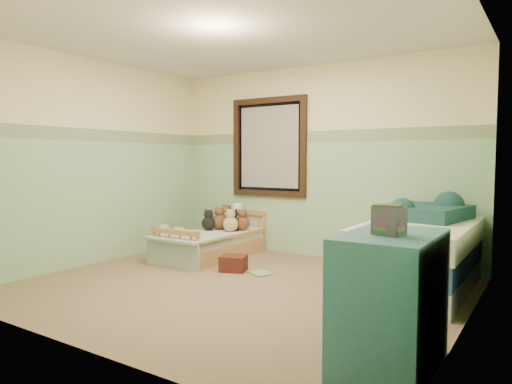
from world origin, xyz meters
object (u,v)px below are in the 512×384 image
Objects in this scene: toddler_bed_frame at (213,249)px; plush_floor_cream at (165,242)px; dresser at (390,301)px; floor_book at (260,273)px; twin_bed_frame at (420,277)px; red_pillow at (234,263)px; plush_floor_tan at (179,247)px.

toddler_bed_frame is 6.14× the size of plush_floor_cream.
floor_book is (-1.91, 1.51, -0.40)m from dresser.
red_pillow is (-1.97, -0.44, -0.02)m from twin_bed_frame.
twin_bed_frame is 7.28× the size of floor_book.
red_pillow is 1.14× the size of floor_book.
floor_book is (1.05, -0.47, -0.09)m from toddler_bed_frame.
toddler_bed_frame reaches higher than red_pillow.
dresser is at bearing -81.69° from twin_bed_frame.
red_pillow is at bearing -35.77° from toddler_bed_frame.
red_pillow is at bearing -16.74° from plush_floor_cream.
plush_floor_cream reaches higher than red_pillow.
plush_floor_cream is at bearing 156.29° from plush_floor_tan.
dresser is at bearing -12.38° from floor_book.
plush_floor_cream is 0.94× the size of plush_floor_tan.
twin_bed_frame is 2.18× the size of dresser.
twin_bed_frame is 1.96m from dresser.
twin_bed_frame reaches higher than toddler_bed_frame.
floor_book is (1.41, -0.22, -0.12)m from plush_floor_tan.
red_pillow is (-2.25, 1.48, -0.33)m from dresser.
floor_book is at bearing -12.79° from plush_floor_cream.
plush_floor_cream is 1.92m from floor_book.
twin_bed_frame is at bearing 12.67° from red_pillow.
toddler_bed_frame is 1.82× the size of dresser.
toddler_bed_frame is at bearing 3.43° from plush_floor_cream.
dresser reaches higher than plush_floor_cream.
toddler_bed_frame is at bearing 144.23° from red_pillow.
plush_floor_tan is 3.05m from twin_bed_frame.
dresser is 2.93× the size of red_pillow.
twin_bed_frame is (3.50, -0.02, -0.01)m from plush_floor_cream.
plush_floor_cream is 0.87× the size of red_pillow.
toddler_bed_frame is 0.87m from red_pillow.
plush_floor_cream is 1.59m from red_pillow.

